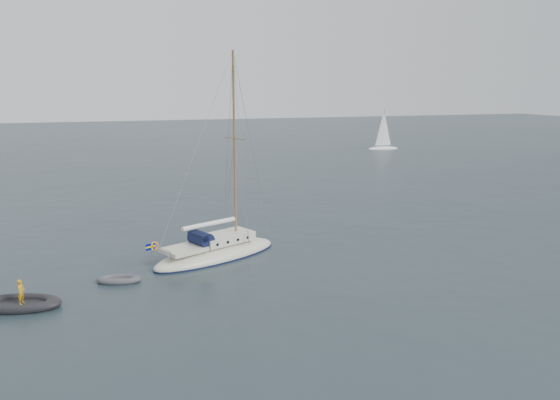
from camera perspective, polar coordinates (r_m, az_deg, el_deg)
name	(u,v)px	position (r m, az deg, el deg)	size (l,w,h in m)	color
ground	(284,265)	(33.79, 0.46, -6.84)	(300.00, 300.00, 0.00)	black
sailboat	(216,242)	(35.24, -6.68, -4.38)	(9.55, 2.86, 13.60)	beige
dinghy	(119,280)	(32.26, -16.50, -7.98)	(2.48, 1.12, 0.36)	#4F4F54
rib	(17,303)	(30.48, -25.77, -9.70)	(4.30, 1.95, 1.51)	black
distant_yacht_b	(383,131)	(96.91, 10.75, 7.10)	(5.62, 3.00, 7.45)	white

